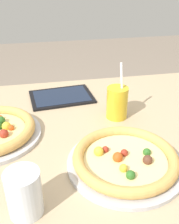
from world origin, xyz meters
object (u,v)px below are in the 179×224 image
(water_cup_clear, at_px, (24,193))
(drink_cup_colored, at_px, (117,102))
(tablet, at_px, (62,97))
(pizza_near, at_px, (125,159))

(water_cup_clear, bearing_deg, drink_cup_colored, 49.42)
(water_cup_clear, distance_m, tablet, 0.56)
(pizza_near, bearing_deg, tablet, 105.93)
(tablet, bearing_deg, drink_cup_colored, -47.03)
(water_cup_clear, bearing_deg, pizza_near, 22.05)
(drink_cup_colored, bearing_deg, tablet, 132.97)
(drink_cup_colored, distance_m, tablet, 0.26)
(pizza_near, xyz_separation_m, tablet, (-0.12, 0.44, -0.02))
(drink_cup_colored, height_order, water_cup_clear, drink_cup_colored)
(pizza_near, distance_m, drink_cup_colored, 0.26)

